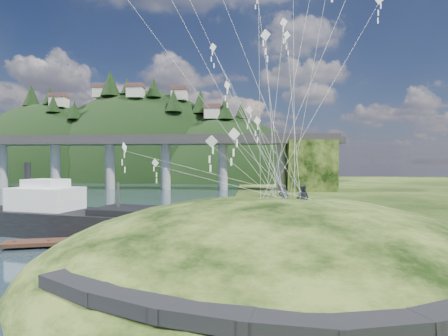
{
  "coord_description": "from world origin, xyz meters",
  "views": [
    {
      "loc": [
        6.11,
        -22.92,
        7.51
      ],
      "look_at": [
        4.0,
        6.0,
        7.0
      ],
      "focal_mm": 28.0,
      "sensor_mm": 36.0,
      "label": 1
    }
  ],
  "objects": [
    {
      "name": "ground",
      "position": [
        0.0,
        0.0,
        0.0
      ],
      "size": [
        320.0,
        320.0,
        0.0
      ],
      "primitive_type": "plane",
      "color": "black",
      "rests_on": "ground"
    },
    {
      "name": "grass_hill",
      "position": [
        8.0,
        2.0,
        -1.5
      ],
      "size": [
        36.0,
        32.0,
        13.0
      ],
      "color": "black",
      "rests_on": "ground"
    },
    {
      "name": "footpath",
      "position": [
        7.46,
        -9.74,
        2.08
      ],
      "size": [
        22.29,
        5.84,
        0.83
      ],
      "color": "black",
      "rests_on": "ground"
    },
    {
      "name": "bridge",
      "position": [
        -26.46,
        70.07,
        9.7
      ],
      "size": [
        160.0,
        11.0,
        15.0
      ],
      "color": "#2D2B2B",
      "rests_on": "ground"
    },
    {
      "name": "far_ridge",
      "position": [
        -43.58,
        122.17,
        -7.44
      ],
      "size": [
        153.0,
        70.0,
        94.5
      ],
      "color": "black",
      "rests_on": "ground"
    },
    {
      "name": "work_barge",
      "position": [
        -12.72,
        11.59,
        1.86
      ],
      "size": [
        22.0,
        10.23,
        7.44
      ],
      "color": "black",
      "rests_on": "ground"
    },
    {
      "name": "wooden_dock",
      "position": [
        -8.85,
        7.31,
        0.41
      ],
      "size": [
        13.17,
        5.59,
        0.94
      ],
      "color": "#321C14",
      "rests_on": "ground"
    },
    {
      "name": "kite_flyers",
      "position": [
        9.39,
        1.38,
        5.93
      ],
      "size": [
        2.27,
        1.12,
        1.94
      ],
      "color": "#23262F",
      "rests_on": "ground"
    },
    {
      "name": "kite_swarm",
      "position": [
        5.73,
        5.08,
        18.04
      ],
      "size": [
        21.25,
        17.03,
        21.42
      ],
      "color": "white",
      "rests_on": "ground"
    }
  ]
}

